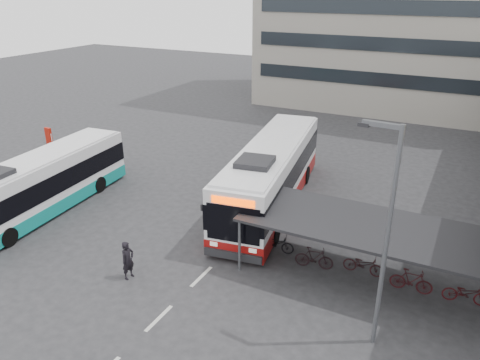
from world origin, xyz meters
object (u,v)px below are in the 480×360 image
at_px(bus_main, 271,175).
at_px(lamp_post, 385,228).
at_px(bus_teal, 42,184).
at_px(pedestrian, 128,260).

relative_size(bus_main, lamp_post, 1.69).
bearing_deg(bus_teal, bus_main, 25.92).
bearing_deg(bus_main, pedestrian, -113.56).
bearing_deg(pedestrian, bus_main, -7.33).
bearing_deg(bus_teal, lamp_post, -11.61).
height_order(bus_main, lamp_post, lamp_post).
distance_m(bus_main, lamp_post, 11.56).
relative_size(bus_teal, pedestrian, 6.73).
xyz_separation_m(bus_main, bus_teal, (-10.55, -6.34, -0.22)).
height_order(bus_main, pedestrian, bus_main).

